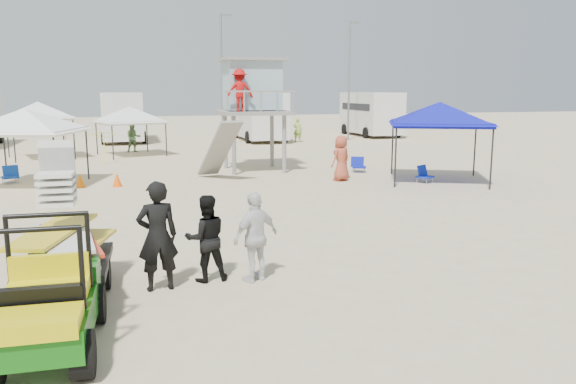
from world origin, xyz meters
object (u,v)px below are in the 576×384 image
object	(u,v)px
utility_cart	(44,293)
surf_trailer	(64,239)
lifeguard_tower	(251,90)
man_left	(157,236)
canopy_blue	(440,106)

from	to	relation	value
utility_cart	surf_trailer	size ratio (longest dim) A/B	0.90
surf_trailer	utility_cart	bearing A→B (deg)	-90.07
utility_cart	surf_trailer	xyz separation A→B (m)	(0.00, 2.33, 0.11)
lifeguard_tower	utility_cart	bearing A→B (deg)	-110.90
utility_cart	lifeguard_tower	distance (m)	17.35
man_left	canopy_blue	xyz separation A→B (m)	(10.71, 9.18, 1.87)
man_left	surf_trailer	bearing A→B (deg)	-18.27
utility_cart	canopy_blue	xyz separation A→B (m)	(12.23, 11.21, 2.01)
lifeguard_tower	canopy_blue	xyz separation A→B (m)	(6.11, -4.81, -0.60)
utility_cart	lifeguard_tower	xyz separation A→B (m)	(6.12, 16.02, 2.61)
man_left	canopy_blue	size ratio (longest dim) A/B	0.42
man_left	lifeguard_tower	xyz separation A→B (m)	(4.60, 13.99, 2.47)
utility_cart	canopy_blue	distance (m)	16.71
utility_cart	surf_trailer	bearing A→B (deg)	89.93
utility_cart	canopy_blue	bearing A→B (deg)	42.53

